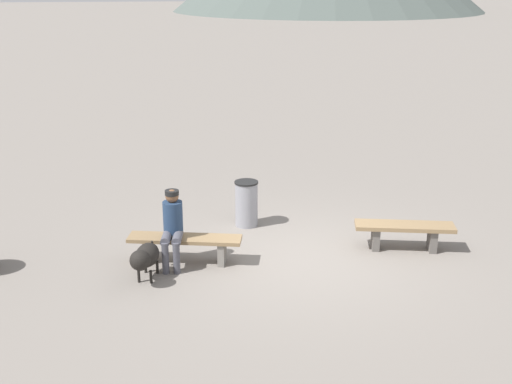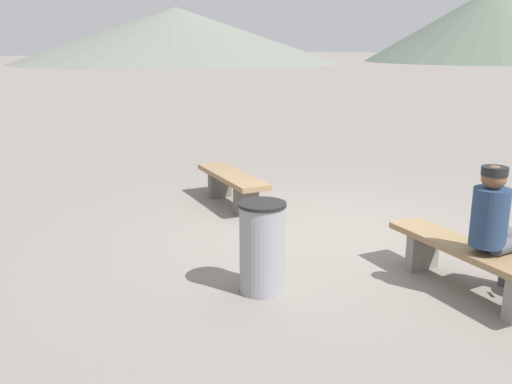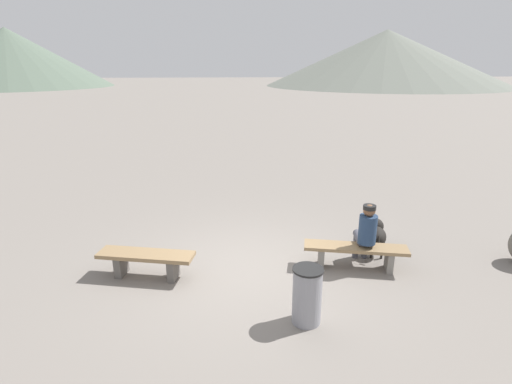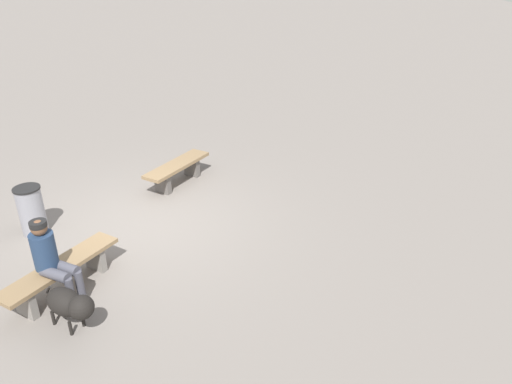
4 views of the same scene
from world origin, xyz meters
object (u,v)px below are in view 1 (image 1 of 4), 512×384
(trash_bin, at_px, (246,203))
(bench_right, at_px, (185,243))
(bench_left, at_px, (404,231))
(seated_person, at_px, (172,223))
(dog, at_px, (145,257))

(trash_bin, bearing_deg, bench_right, 50.86)
(bench_left, xyz_separation_m, seated_person, (3.93, 0.04, 0.38))
(bench_left, relative_size, seated_person, 1.39)
(trash_bin, bearing_deg, seated_person, 47.84)
(seated_person, height_order, dog, seated_person)
(bench_right, xyz_separation_m, dog, (0.63, 0.62, 0.08))
(dog, relative_size, trash_bin, 0.99)
(bench_left, relative_size, dog, 2.01)
(bench_left, height_order, bench_right, bench_left)
(seated_person, bearing_deg, bench_left, -171.30)
(bench_right, distance_m, trash_bin, 1.93)
(bench_left, bearing_deg, dog, 20.87)
(dog, bearing_deg, bench_left, 113.93)
(bench_left, xyz_separation_m, bench_right, (3.74, -0.02, -0.01))
(dog, bearing_deg, bench_right, 150.48)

